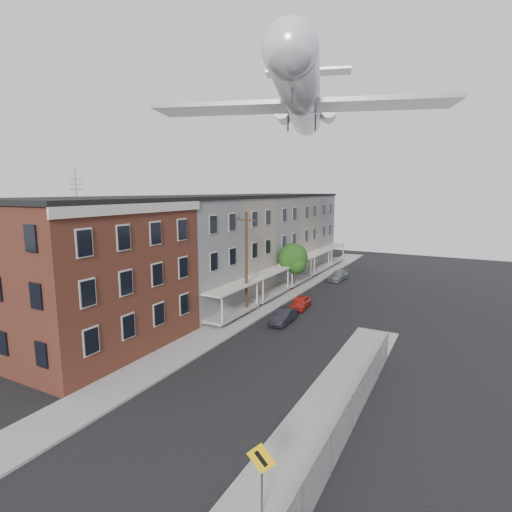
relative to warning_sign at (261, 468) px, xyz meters
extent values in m
plane|color=black|center=(-5.60, 1.03, -1.88)|extent=(120.00, 120.00, 0.00)
cube|color=gray|center=(-11.10, 25.03, -1.82)|extent=(3.00, 62.00, 0.12)
cube|color=gray|center=(-0.10, 7.03, -1.82)|extent=(3.00, 26.00, 0.12)
cube|color=gray|center=(-9.65, 25.03, -1.81)|extent=(0.15, 62.00, 0.14)
cube|color=gray|center=(-1.55, 7.03, -1.81)|extent=(0.15, 26.00, 0.14)
cube|color=#3D1A13|center=(-17.60, 8.03, 3.12)|extent=(10.00, 12.00, 10.00)
cube|color=black|center=(-17.60, 8.03, 8.27)|extent=(10.30, 12.30, 0.30)
cube|color=beige|center=(-12.52, 8.03, 7.82)|extent=(0.16, 12.20, 0.60)
cylinder|color=#515156|center=(-15.60, 6.03, 9.27)|extent=(0.04, 0.04, 2.00)
cube|color=slate|center=(-17.60, 17.53, 3.12)|extent=(10.00, 7.00, 10.00)
cube|color=black|center=(-17.60, 17.53, 8.27)|extent=(10.25, 7.00, 0.30)
cube|color=gray|center=(-11.70, 17.53, -1.33)|extent=(1.80, 6.40, 0.25)
cube|color=beige|center=(-11.70, 17.53, 0.87)|extent=(1.90, 6.50, 0.15)
cube|color=#6E6457|center=(-17.60, 24.53, 3.12)|extent=(10.00, 7.00, 10.00)
cube|color=black|center=(-17.60, 24.53, 8.27)|extent=(10.25, 7.00, 0.30)
cube|color=gray|center=(-11.70, 24.53, -1.33)|extent=(1.80, 6.40, 0.25)
cube|color=beige|center=(-11.70, 24.53, 0.87)|extent=(1.90, 6.50, 0.15)
cube|color=slate|center=(-17.60, 31.53, 3.12)|extent=(10.00, 7.00, 10.00)
cube|color=black|center=(-17.60, 31.53, 8.27)|extent=(10.25, 7.00, 0.30)
cube|color=gray|center=(-11.70, 31.53, -1.33)|extent=(1.80, 6.40, 0.25)
cube|color=beige|center=(-11.70, 31.53, 0.87)|extent=(1.90, 6.50, 0.15)
cube|color=#6E6457|center=(-17.60, 38.53, 3.12)|extent=(10.00, 7.00, 10.00)
cube|color=black|center=(-17.60, 38.53, 8.27)|extent=(10.25, 7.00, 0.30)
cube|color=gray|center=(-11.70, 38.53, -1.33)|extent=(1.80, 6.40, 0.25)
cube|color=beige|center=(-11.70, 38.53, 0.87)|extent=(1.90, 6.50, 0.15)
cube|color=slate|center=(-17.60, 45.53, 3.12)|extent=(10.00, 7.00, 10.00)
cube|color=black|center=(-17.60, 45.53, 8.27)|extent=(10.25, 7.00, 0.30)
cube|color=gray|center=(-11.70, 45.53, -1.33)|extent=(1.80, 6.40, 0.25)
cube|color=beige|center=(-11.70, 45.53, 0.87)|extent=(1.90, 6.50, 0.15)
cylinder|color=gray|center=(1.40, 0.03, -0.93)|extent=(0.06, 0.06, 1.90)
cylinder|color=gray|center=(1.40, 3.03, -0.93)|extent=(0.06, 0.06, 1.90)
cylinder|color=gray|center=(1.40, 6.03, -0.93)|extent=(0.06, 0.06, 1.90)
cylinder|color=gray|center=(1.40, 9.03, -0.93)|extent=(0.06, 0.06, 1.90)
cylinder|color=gray|center=(1.40, 12.03, -0.93)|extent=(0.06, 0.06, 1.90)
cylinder|color=gray|center=(1.40, 15.03, -0.93)|extent=(0.06, 0.06, 1.90)
cube|color=gray|center=(1.40, 6.03, -0.03)|extent=(0.04, 18.00, 0.04)
cube|color=gray|center=(1.40, 6.03, -0.93)|extent=(0.02, 18.00, 1.80)
cylinder|color=#515156|center=(0.00, 0.03, -0.58)|extent=(0.07, 0.07, 2.60)
cube|color=yellow|center=(0.00, -0.01, 0.37)|extent=(1.10, 0.03, 1.10)
cube|color=black|center=(0.00, -0.03, 0.37)|extent=(0.52, 0.02, 0.52)
cylinder|color=black|center=(-11.20, 19.03, 2.62)|extent=(0.26, 0.26, 9.00)
cube|color=black|center=(-11.20, 19.03, 6.42)|extent=(1.80, 0.12, 0.12)
cylinder|color=black|center=(-11.90, 19.03, 6.62)|extent=(0.08, 0.08, 0.25)
cylinder|color=black|center=(-10.50, 19.03, 6.62)|extent=(0.08, 0.08, 0.25)
cylinder|color=black|center=(-11.00, 29.03, -0.68)|extent=(0.24, 0.24, 2.40)
sphere|color=#164412|center=(-11.00, 29.03, 1.72)|extent=(3.20, 3.20, 3.20)
sphere|color=#164412|center=(-10.50, 28.73, 1.16)|extent=(2.24, 2.24, 2.24)
imported|color=#B12016|center=(-7.71, 22.96, -1.30)|extent=(1.72, 3.57, 1.18)
imported|color=black|center=(-7.40, 18.46, -1.31)|extent=(1.32, 3.53, 1.15)
imported|color=slate|center=(-8.01, 36.24, -1.31)|extent=(1.95, 4.05, 1.14)
cylinder|color=silver|center=(-8.83, 25.17, 17.23)|extent=(11.39, 25.50, 3.43)
sphere|color=silver|center=(-4.76, 12.96, 17.23)|extent=(3.43, 3.43, 3.43)
cone|color=silver|center=(-12.90, 37.37, 17.23)|extent=(4.27, 4.14, 3.43)
cube|color=#939399|center=(-8.32, 23.64, 16.16)|extent=(25.84, 12.41, 0.38)
cylinder|color=#939399|center=(-14.15, 33.00, 17.44)|extent=(2.98, 4.61, 1.72)
cylinder|color=#939399|center=(-9.27, 34.63, 17.44)|extent=(2.98, 4.61, 1.72)
cube|color=silver|center=(-12.73, 36.86, 20.23)|extent=(1.54, 3.95, 6.00)
cube|color=#939399|center=(-13.07, 37.88, 23.02)|extent=(10.54, 5.86, 0.27)
cylinder|color=#515156|center=(-5.44, 14.99, 15.30)|extent=(0.17, 0.17, 1.29)
camera|label=1|loc=(5.28, -10.38, 8.91)|focal=28.00mm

